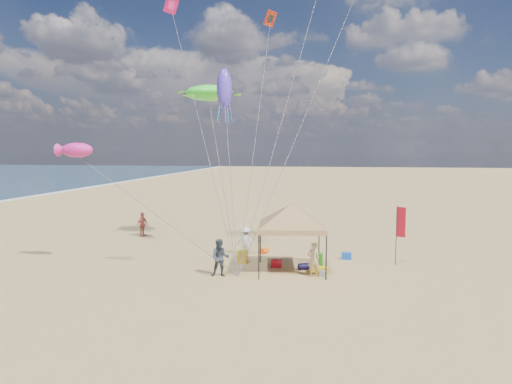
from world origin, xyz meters
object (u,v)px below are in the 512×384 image
beach_cart (319,269)px  person_near_c (246,241)px  person_near_a (313,259)px  person_far_a (142,224)px  feather_flag (400,226)px  person_near_b (220,258)px  chair_green (318,260)px  cooler_blue (346,256)px  chair_yellow (243,257)px  cooler_red (276,264)px  canopy_tent (291,206)px

beach_cart → person_near_c: bearing=143.7°
person_near_a → person_far_a: (-12.54, 8.26, 0.04)m
feather_flag → person_far_a: size_ratio=1.83×
feather_flag → person_near_b: feather_flag is taller
person_near_c → person_far_a: bearing=-23.7°
chair_green → person_near_c: (-4.32, 1.93, 0.50)m
cooler_blue → person_far_a: (-14.30, 4.46, 0.70)m
chair_green → person_near_a: 2.02m
person_near_a → person_near_c: person_near_a is taller
person_near_b → chair_green: bearing=19.8°
feather_flag → cooler_blue: 3.51m
cooler_blue → person_near_b: person_near_b is taller
beach_cart → person_near_b: person_near_b is taller
chair_green → chair_yellow: size_ratio=1.00×
beach_cart → person_far_a: person_far_a is taller
feather_flag → chair_yellow: feather_flag is taller
cooler_red → canopy_tent: bearing=-34.9°
person_near_b → canopy_tent: bearing=16.1°
person_near_a → beach_cart: bearing=-134.1°
person_far_a → chair_green: bearing=-97.7°
canopy_tent → person_far_a: size_ratio=3.65×
cooler_red → cooler_blue: bearing=31.9°
person_far_a → person_near_a: bearing=-104.7°
cooler_blue → person_near_c: size_ratio=0.32×
chair_yellow → person_near_b: size_ratio=0.37×
person_near_c → person_near_b: bearing=88.7°
feather_flag → canopy_tent: bearing=-160.5°
cooler_blue → feather_flag: bearing=-18.4°
feather_flag → person_near_b: (-9.06, -3.69, -1.22)m
cooler_red → beach_cart: size_ratio=0.60×
cooler_red → chair_green: 2.27m
canopy_tent → cooler_red: (-0.83, 0.58, -3.17)m
chair_green → beach_cart: chair_green is taller
cooler_red → person_near_a: size_ratio=0.32×
feather_flag → person_near_a: (-4.51, -2.89, -1.31)m
feather_flag → person_near_a: 5.51m
beach_cart → chair_green: bearing=94.0°
canopy_tent → cooler_red: 3.33m
feather_flag → person_far_a: feather_flag is taller
cooler_red → person_near_c: bearing=131.0°
cooler_red → person_far_a: size_ratio=0.30×
canopy_tent → chair_green: (1.37, 1.08, -3.01)m
canopy_tent → person_near_c: (-2.94, 3.01, -2.52)m
chair_green → person_far_a: size_ratio=0.39×
feather_flag → person_near_c: feather_flag is taller
beach_cart → person_near_a: size_ratio=0.53×
canopy_tent → feather_flag: (5.70, 2.02, -1.20)m
cooler_red → person_near_b: person_near_b is taller
cooler_blue → chair_yellow: (-5.72, -1.77, 0.16)m
canopy_tent → person_near_a: 2.91m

